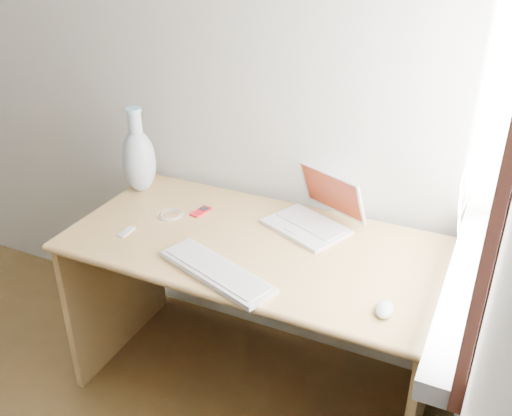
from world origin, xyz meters
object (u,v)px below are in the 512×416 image
at_px(external_keyboard, 217,271).
at_px(vase, 138,158).
at_px(desk, 263,276).
at_px(laptop, 310,213).

height_order(external_keyboard, vase, vase).
height_order(desk, vase, vase).
distance_m(external_keyboard, vase, 0.73).
bearing_deg(laptop, vase, -153.66).
bearing_deg(external_keyboard, desk, 105.83).
relative_size(desk, laptop, 3.82).
bearing_deg(desk, laptop, 42.09).
bearing_deg(vase, desk, -8.69).
height_order(laptop, external_keyboard, laptop).
bearing_deg(desk, vase, 171.31).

